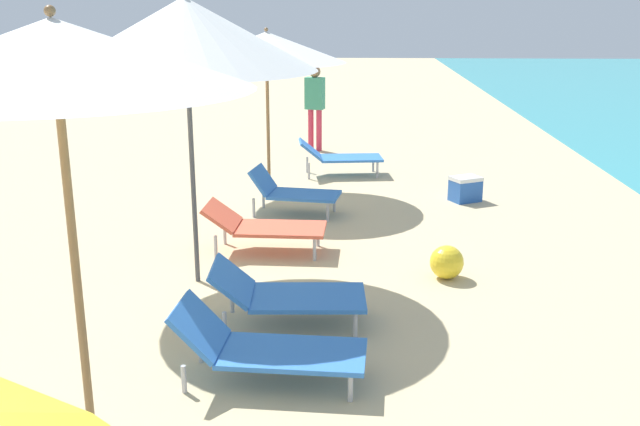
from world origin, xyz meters
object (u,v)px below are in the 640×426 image
object	(u,v)px
umbrella_farthest	(266,47)
umbrella_second	(54,55)
cooler_box	(465,189)
lounger_second_shoreside	(265,346)
lounger_farthest_inland	(292,191)
lounger_farthest_shoreside	(339,156)
umbrella_third	(186,34)
person_walking_near	(315,100)
lounger_third_shoreside	(263,225)
beach_ball	(447,262)
lounger_third_inland	(286,293)

from	to	relation	value
umbrella_farthest	umbrella_second	bearing A→B (deg)	-92.43
umbrella_second	cooler_box	distance (m)	7.76
lounger_second_shoreside	cooler_box	xyz separation A→B (m)	(2.33, 5.40, -0.11)
umbrella_second	lounger_farthest_inland	xyz separation A→B (m)	(0.74, 5.83, -2.22)
lounger_second_shoreside	umbrella_farthest	world-z (taller)	umbrella_farthest
lounger_farthest_inland	lounger_farthest_shoreside	bearing A→B (deg)	84.74
umbrella_third	lounger_farthest_inland	bearing A→B (deg)	72.69
cooler_box	person_walking_near	bearing A→B (deg)	122.68
person_walking_near	cooler_box	distance (m)	4.54
lounger_third_shoreside	umbrella_farthest	xyz separation A→B (m)	(-0.24, 2.71, 1.87)
umbrella_second	lounger_farthest_shoreside	distance (m)	8.62
lounger_third_shoreside	person_walking_near	distance (m)	6.20
umbrella_second	beach_ball	xyz separation A→B (m)	(2.57, 3.48, -2.37)
umbrella_second	cooler_box	bearing A→B (deg)	64.05
lounger_farthest_inland	person_walking_near	bearing A→B (deg)	97.76
umbrella_farthest	lounger_farthest_shoreside	world-z (taller)	umbrella_farthest
lounger_third_shoreside	umbrella_farthest	bearing A→B (deg)	96.83
umbrella_second	lounger_third_shoreside	xyz separation A→B (m)	(0.53, 4.24, -2.22)
lounger_third_shoreside	lounger_third_inland	size ratio (longest dim) A/B	1.01
lounger_second_shoreside	cooler_box	size ratio (longest dim) A/B	2.91
umbrella_third	umbrella_farthest	xyz separation A→B (m)	(0.35, 3.66, -0.33)
lounger_third_inland	beach_ball	distance (m)	2.02
umbrella_third	lounger_farthest_inland	world-z (taller)	umbrella_third
lounger_farthest_inland	lounger_second_shoreside	bearing A→B (deg)	-79.11
lounger_third_shoreside	beach_ball	xyz separation A→B (m)	(2.04, -0.76, -0.15)
person_walking_near	beach_ball	world-z (taller)	person_walking_near
lounger_farthest_inland	umbrella_second	bearing A→B (deg)	-88.37
lounger_third_shoreside	beach_ball	size ratio (longest dim) A/B	3.94
lounger_third_inland	person_walking_near	size ratio (longest dim) A/B	0.85
person_walking_near	lounger_third_inland	bearing A→B (deg)	-164.41
person_walking_near	umbrella_farthest	bearing A→B (deg)	-174.13
beach_ball	person_walking_near	bearing A→B (deg)	104.16
umbrella_farthest	lounger_farthest_inland	world-z (taller)	umbrella_farthest
lounger_third_inland	lounger_farthest_shoreside	distance (m)	5.98
lounger_farthest_inland	person_walking_near	distance (m)	4.62
lounger_farthest_inland	lounger_third_shoreside	bearing A→B (deg)	-88.51
lounger_third_shoreside	cooler_box	bearing A→B (deg)	43.46
umbrella_farthest	cooler_box	distance (m)	3.57
umbrella_second	umbrella_farthest	world-z (taller)	umbrella_second
umbrella_second	lounger_farthest_shoreside	xyz separation A→B (m)	(1.34, 8.22, -2.21)
lounger_farthest_shoreside	beach_ball	size ratio (longest dim) A/B	4.04
lounger_third_inland	umbrella_farthest	xyz separation A→B (m)	(-0.67, 4.69, 1.89)
umbrella_third	lounger_third_inland	xyz separation A→B (m)	(1.02, -1.03, -2.22)
person_walking_near	beach_ball	bearing A→B (deg)	-151.27
lounger_third_inland	cooler_box	world-z (taller)	lounger_third_inland
umbrella_farthest	person_walking_near	size ratio (longest dim) A/B	1.49
beach_ball	lounger_second_shoreside	bearing A→B (deg)	-126.55
umbrella_second	umbrella_third	distance (m)	3.29
umbrella_second	person_walking_near	distance (m)	10.54
umbrella_third	cooler_box	bearing A→B (deg)	45.56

